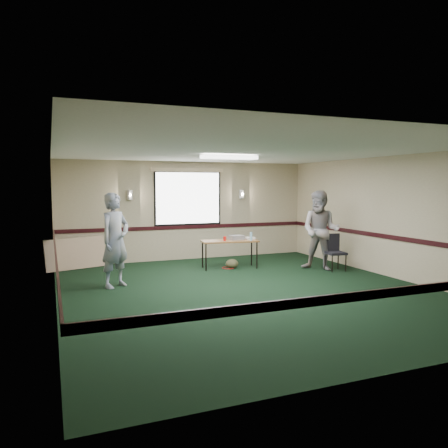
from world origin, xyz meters
name	(u,v)px	position (x,y,z in m)	size (l,w,h in m)	color
ground	(249,291)	(0.00, 0.00, 0.00)	(8.00, 8.00, 0.00)	black
room_shell	(211,205)	(0.00, 2.12, 1.58)	(8.00, 8.02, 8.00)	tan
folding_table	(230,242)	(0.55, 2.31, 0.64)	(1.46, 0.75, 0.69)	brown
projector	(236,237)	(0.75, 2.37, 0.75)	(0.33, 0.28, 0.11)	gray
game_console	(250,238)	(1.12, 2.34, 0.72)	(0.22, 0.18, 0.06)	silver
red_cup	(225,239)	(0.40, 2.26, 0.75)	(0.07, 0.07, 0.11)	red
water_bottle	(251,236)	(1.02, 2.06, 0.80)	(0.06, 0.06, 0.21)	#7FB5D0
duffel_bag	(232,264)	(0.60, 2.26, 0.11)	(0.32, 0.24, 0.23)	brown
cable_coil	(228,268)	(0.52, 2.31, 0.01)	(0.32, 0.32, 0.02)	red
folded_table	(76,254)	(-3.00, 3.60, 0.38)	(1.49, 0.06, 0.77)	tan
conference_chair	(334,249)	(2.81, 1.16, 0.51)	(0.48, 0.49, 0.88)	black
person_left	(115,240)	(-2.35, 1.29, 0.95)	(0.69, 0.46, 1.90)	#425892
person_right	(321,231)	(2.51, 1.28, 0.96)	(0.93, 0.73, 1.92)	#6A82A5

